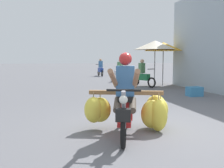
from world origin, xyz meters
TOP-DOWN VIEW (x-y plane):
  - ground_plane at (0.00, 0.00)m, footprint 120.00×120.00m
  - motorbike_main_loaded at (-0.53, -0.01)m, footprint 1.85×1.70m
  - motorbike_distant_ahead_left at (2.18, 10.43)m, footprint 0.83×1.50m
  - motorbike_distant_ahead_right at (1.88, 15.21)m, footprint 0.50×1.62m
  - motorbike_distant_far_ahead at (2.49, 7.42)m, footprint 0.85×1.49m
  - market_umbrella_near_shop at (3.23, 7.59)m, footprint 2.20×2.20m
  - market_umbrella_further_along at (3.75, 7.69)m, footprint 1.99×1.99m
  - produce_crate at (3.30, 3.91)m, footprint 0.56×0.40m

SIDE VIEW (x-z plane):
  - ground_plane at x=0.00m, z-range 0.00..0.00m
  - produce_crate at x=3.30m, z-range 0.00..0.36m
  - motorbike_main_loaded at x=-0.53m, z-range -0.30..1.28m
  - motorbike_distant_ahead_left at x=2.18m, z-range -0.13..1.27m
  - motorbike_distant_ahead_right at x=1.88m, z-range -0.13..1.27m
  - motorbike_distant_far_ahead at x=2.49m, z-range -0.13..1.27m
  - market_umbrella_further_along at x=3.75m, z-range 0.92..3.20m
  - market_umbrella_near_shop at x=3.23m, z-range 0.94..3.30m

